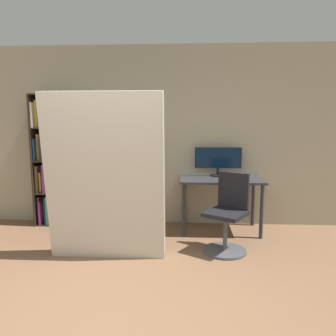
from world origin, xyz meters
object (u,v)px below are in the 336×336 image
Objects in this scene: bookshelf at (51,160)px; mattress_near at (106,177)px; monitor at (218,160)px; office_chair at (227,220)px.

mattress_near is at bearing -47.12° from bookshelf.
monitor reaches higher than office_chair.
mattress_near is (-1.41, -0.29, 0.56)m from office_chair.
monitor is at bearing 0.09° from bookshelf.
bookshelf reaches higher than mattress_near.
monitor is 0.36× the size of mattress_near.
monitor is 2.53m from bookshelf.
monitor is 1.14m from office_chair.
bookshelf is at bearing -179.91° from monitor.
bookshelf is (-2.53, -0.00, -0.02)m from monitor.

